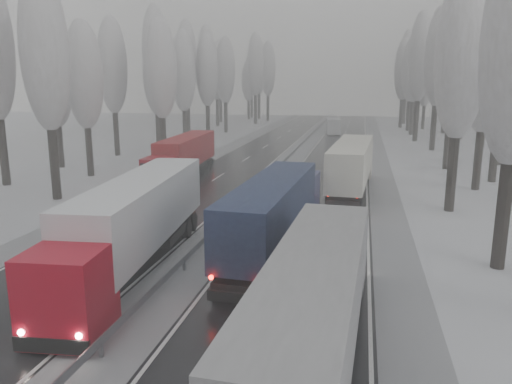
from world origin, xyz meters
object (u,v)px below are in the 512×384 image
at_px(truck_blue_box, 277,208).
at_px(truck_cream_box, 353,163).
at_px(truck_red_red, 183,155).
at_px(truck_grey_tarp, 318,297).
at_px(box_truck_distant, 333,126).
at_px(truck_red_white, 134,220).

relative_size(truck_blue_box, truck_cream_box, 0.95).
relative_size(truck_cream_box, truck_red_red, 1.08).
distance_m(truck_grey_tarp, box_truck_distant, 75.01).
distance_m(truck_blue_box, box_truck_distant, 64.01).
relative_size(truck_grey_tarp, truck_red_red, 1.03).
bearing_deg(truck_red_white, truck_grey_tarp, -40.25).
distance_m(box_truck_distant, truck_red_red, 46.88).
height_order(truck_blue_box, box_truck_distant, truck_blue_box).
xyz_separation_m(truck_cream_box, truck_red_red, (-15.73, 2.76, -0.19)).
xyz_separation_m(box_truck_distant, truck_red_white, (-5.50, -68.35, 1.12)).
bearing_deg(truck_red_white, truck_blue_box, 29.92).
relative_size(truck_blue_box, truck_red_red, 1.03).
bearing_deg(truck_grey_tarp, truck_red_red, 119.90).
bearing_deg(truck_grey_tarp, truck_cream_box, 91.48).
bearing_deg(truck_red_red, truck_blue_box, -60.01).
height_order(truck_grey_tarp, truck_blue_box, truck_blue_box).
bearing_deg(truck_cream_box, truck_red_white, -112.60).
relative_size(truck_grey_tarp, truck_cream_box, 0.95).
relative_size(box_truck_distant, truck_red_white, 0.45).
relative_size(box_truck_distant, truck_red_red, 0.49).
bearing_deg(truck_red_red, truck_cream_box, -13.03).
xyz_separation_m(truck_cream_box, box_truck_distant, (-4.34, 48.23, -1.08)).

